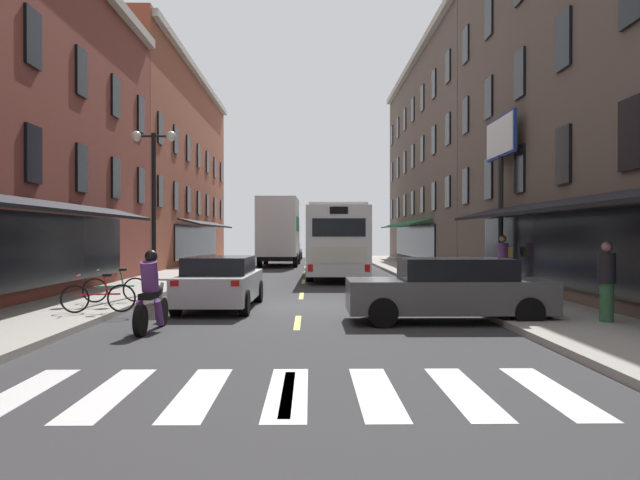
# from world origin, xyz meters

# --- Properties ---
(ground_plane) EXTENTS (34.80, 80.00, 0.10)m
(ground_plane) POSITION_xyz_m (0.00, 0.00, -0.05)
(ground_plane) COLOR #333335
(lane_centre_dashes) EXTENTS (0.14, 73.90, 0.01)m
(lane_centre_dashes) POSITION_xyz_m (0.00, -0.25, 0.00)
(lane_centre_dashes) COLOR #DBCC4C
(lane_centre_dashes) RESTS_ON ground
(crosswalk_near) EXTENTS (7.10, 2.80, 0.01)m
(crosswalk_near) POSITION_xyz_m (0.00, -10.00, 0.00)
(crosswalk_near) COLOR silver
(crosswalk_near) RESTS_ON ground
(sidewalk_left) EXTENTS (3.00, 80.00, 0.14)m
(sidewalk_left) POSITION_xyz_m (-5.90, 0.00, 0.07)
(sidewalk_left) COLOR #A39E93
(sidewalk_left) RESTS_ON ground
(sidewalk_right) EXTENTS (3.00, 80.00, 0.14)m
(sidewalk_right) POSITION_xyz_m (5.90, 0.00, 0.07)
(sidewalk_right) COLOR #A39E93
(sidewalk_right) RESTS_ON ground
(billboard_sign) EXTENTS (0.40, 3.28, 6.03)m
(billboard_sign) POSITION_xyz_m (7.05, 4.92, 4.79)
(billboard_sign) COLOR black
(billboard_sign) RESTS_ON sidewalk_right
(transit_bus) EXTENTS (2.86, 12.33, 3.28)m
(transit_bus) POSITION_xyz_m (1.53, 13.08, 1.72)
(transit_bus) COLOR white
(transit_bus) RESTS_ON ground
(box_truck) EXTENTS (2.58, 7.72, 4.28)m
(box_truck) POSITION_xyz_m (-1.69, 23.52, 2.18)
(box_truck) COLOR #B21E19
(box_truck) RESTS_ON ground
(sedan_near) EXTENTS (1.98, 4.72, 1.39)m
(sedan_near) POSITION_xyz_m (-2.11, -0.69, 0.71)
(sedan_near) COLOR silver
(sedan_near) RESTS_ON ground
(sedan_mid) EXTENTS (4.52, 1.98, 1.44)m
(sedan_mid) POSITION_xyz_m (3.43, -3.46, 0.73)
(sedan_mid) COLOR #515154
(sedan_mid) RESTS_ON ground
(sedan_far) EXTENTS (2.07, 4.34, 1.34)m
(sedan_far) POSITION_xyz_m (-1.40, 33.68, 0.69)
(sedan_far) COLOR navy
(sedan_far) RESTS_ON ground
(motorcycle_rider) EXTENTS (0.62, 2.07, 1.66)m
(motorcycle_rider) POSITION_xyz_m (-2.95, -4.82, 0.71)
(motorcycle_rider) COLOR black
(motorcycle_rider) RESTS_ON ground
(bicycle_near) EXTENTS (1.68, 0.56, 0.91)m
(bicycle_near) POSITION_xyz_m (-5.02, -0.29, 0.50)
(bicycle_near) COLOR black
(bicycle_near) RESTS_ON sidewalk_left
(bicycle_mid) EXTENTS (1.70, 0.48, 0.91)m
(bicycle_mid) POSITION_xyz_m (-4.70, -2.71, 0.50)
(bicycle_mid) COLOR black
(bicycle_mid) RESTS_ON sidewalk_left
(pedestrian_near) EXTENTS (0.52, 0.40, 1.82)m
(pedestrian_near) POSITION_xyz_m (6.86, 3.95, 1.11)
(pedestrian_near) COLOR #4C4C51
(pedestrian_near) RESTS_ON sidewalk_right
(pedestrian_mid) EXTENTS (0.36, 0.36, 1.69)m
(pedestrian_mid) POSITION_xyz_m (6.51, -4.52, 1.01)
(pedestrian_mid) COLOR #33663F
(pedestrian_mid) RESTS_ON sidewalk_right
(street_lamp_twin) EXTENTS (1.42, 0.32, 5.12)m
(street_lamp_twin) POSITION_xyz_m (-4.68, 2.65, 2.98)
(street_lamp_twin) COLOR black
(street_lamp_twin) RESTS_ON sidewalk_left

